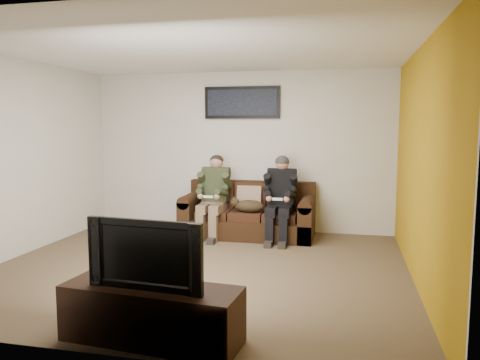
% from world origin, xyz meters
% --- Properties ---
extents(floor, '(5.00, 5.00, 0.00)m').
position_xyz_m(floor, '(0.00, 0.00, 0.00)').
color(floor, brown).
rests_on(floor, ground).
extents(ceiling, '(5.00, 5.00, 0.00)m').
position_xyz_m(ceiling, '(0.00, 0.00, 2.60)').
color(ceiling, silver).
rests_on(ceiling, ground).
extents(wall_back, '(5.00, 0.00, 5.00)m').
position_xyz_m(wall_back, '(0.00, 2.25, 1.30)').
color(wall_back, beige).
rests_on(wall_back, ground).
extents(wall_front, '(5.00, 0.00, 5.00)m').
position_xyz_m(wall_front, '(0.00, -2.25, 1.30)').
color(wall_front, beige).
rests_on(wall_front, ground).
extents(wall_left, '(0.00, 4.50, 4.50)m').
position_xyz_m(wall_left, '(-2.50, 0.00, 1.30)').
color(wall_left, beige).
rests_on(wall_left, ground).
extents(wall_right, '(0.00, 4.50, 4.50)m').
position_xyz_m(wall_right, '(2.50, 0.00, 1.30)').
color(wall_right, beige).
rests_on(wall_right, ground).
extents(accent_wall_right, '(0.00, 4.50, 4.50)m').
position_xyz_m(accent_wall_right, '(2.49, 0.00, 1.30)').
color(accent_wall_right, '#B08311').
rests_on(accent_wall_right, ground).
extents(sofa, '(2.04, 0.88, 0.83)m').
position_xyz_m(sofa, '(0.24, 1.82, 0.32)').
color(sofa, black).
rests_on(sofa, ground).
extents(throw_pillow, '(0.39, 0.19, 0.39)m').
position_xyz_m(throw_pillow, '(0.24, 1.86, 0.59)').
color(throw_pillow, '#9A7B65').
rests_on(throw_pillow, sofa).
extents(throw_blanket, '(0.42, 0.20, 0.07)m').
position_xyz_m(throw_blanket, '(-0.38, 2.08, 0.83)').
color(throw_blanket, tan).
rests_on(throw_blanket, sofa).
extents(person_left, '(0.51, 0.87, 1.26)m').
position_xyz_m(person_left, '(-0.29, 1.65, 0.70)').
color(person_left, '#7C654D').
rests_on(person_left, sofa).
extents(person_right, '(0.51, 0.86, 1.27)m').
position_xyz_m(person_right, '(0.76, 1.65, 0.71)').
color(person_right, black).
rests_on(person_right, sofa).
extents(cat, '(0.66, 0.26, 0.24)m').
position_xyz_m(cat, '(0.27, 1.61, 0.51)').
color(cat, '#45331B').
rests_on(cat, sofa).
extents(framed_poster, '(1.25, 0.05, 0.52)m').
position_xyz_m(framed_poster, '(0.04, 2.22, 2.10)').
color(framed_poster, black).
rests_on(framed_poster, wall_back).
extents(tv_stand, '(1.48, 0.58, 0.46)m').
position_xyz_m(tv_stand, '(0.23, -1.95, 0.23)').
color(tv_stand, black).
rests_on(tv_stand, ground).
extents(television, '(0.98, 0.21, 0.56)m').
position_xyz_m(television, '(0.23, -1.95, 0.73)').
color(television, black).
rests_on(television, tv_stand).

